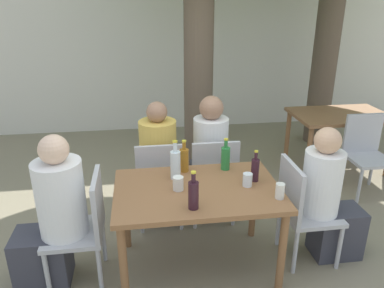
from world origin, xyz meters
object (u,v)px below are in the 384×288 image
dining_table_front (197,199)px  patio_chair_0 (85,223)px  wine_bottle_1 (255,169)px  person_seated_2 (158,165)px  drinking_glass_1 (178,183)px  patio_chair_1 (302,206)px  person_seated_0 (53,220)px  wine_bottle_2 (193,194)px  person_seated_3 (209,160)px  patio_chair_3 (213,176)px  amber_bottle_0 (184,159)px  patio_chair_2 (160,179)px  dining_table_back (340,121)px  water_bottle_3 (175,164)px  drinking_glass_0 (247,180)px  person_seated_1 (329,202)px  green_bottle_4 (225,157)px  drinking_glass_2 (280,191)px  patio_chair_4 (366,150)px

dining_table_front → patio_chair_0: patio_chair_0 is taller
patio_chair_0 → wine_bottle_1: wine_bottle_1 is taller
person_seated_2 → drinking_glass_1: 0.93m
patio_chair_1 → person_seated_0: person_seated_0 is taller
wine_bottle_2 → person_seated_3: bearing=74.2°
person_seated_2 → person_seated_3: size_ratio=0.97×
patio_chair_0 → drinking_glass_1: (0.72, -0.00, 0.29)m
wine_bottle_1 → dining_table_front: bearing=-172.3°
patio_chair_3 → drinking_glass_1: bearing=58.3°
amber_bottle_0 → drinking_glass_1: 0.34m
patio_chair_2 → drinking_glass_1: (0.11, -0.66, 0.29)m
dining_table_back → wine_bottle_1: (-1.62, -1.61, 0.20)m
patio_chair_0 → wine_bottle_1: 1.39m
person_seated_0 → water_bottle_3: (0.95, 0.19, 0.31)m
person_seated_0 → drinking_glass_0: person_seated_0 is taller
water_bottle_3 → person_seated_1: bearing=-8.8°
person_seated_1 → person_seated_3: 1.23m
wine_bottle_2 → patio_chair_3: bearing=70.6°
amber_bottle_0 → person_seated_1: bearing=-15.2°
dining_table_back → green_bottle_4: size_ratio=4.25×
amber_bottle_0 → drinking_glass_2: amber_bottle_0 is taller
person_seated_3 → green_bottle_4: person_seated_3 is taller
person_seated_0 → patio_chair_4: bearing=108.2°
patio_chair_0 → wine_bottle_2: (0.80, -0.28, 0.35)m
patio_chair_4 → dining_table_back: bearing=90.0°
patio_chair_1 → person_seated_3: bearing=34.9°
patio_chair_3 → amber_bottle_0: amber_bottle_0 is taller
patio_chair_4 → wine_bottle_1: bearing=-148.6°
dining_table_back → patio_chair_0: 3.41m
dining_table_front → patio_chair_3: (0.26, 0.66, -0.15)m
wine_bottle_1 → drinking_glass_1: bearing=-174.1°
dining_table_front → patio_chair_2: (-0.26, 0.66, -0.15)m
amber_bottle_0 → wine_bottle_1: (0.54, -0.25, -0.01)m
dining_table_back → person_seated_1: bearing=-120.4°
patio_chair_2 → person_seated_1: size_ratio=0.75×
patio_chair_3 → green_bottle_4: size_ratio=3.21×
amber_bottle_0 → person_seated_0: bearing=-162.9°
patio_chair_2 → drinking_glass_1: size_ratio=8.31×
dining_table_front → patio_chair_0: (-0.87, 0.00, -0.15)m
person_seated_0 → wine_bottle_2: size_ratio=4.34×
person_seated_0 → drinking_glass_2: size_ratio=10.52×
patio_chair_0 → water_bottle_3: water_bottle_3 is taller
wine_bottle_2 → person_seated_2: bearing=98.9°
dining_table_front → dining_table_back: size_ratio=1.08×
drinking_glass_0 → drinking_glass_2: size_ratio=0.89×
dining_table_front → patio_chair_0: 0.88m
green_bottle_4 → person_seated_0: bearing=-167.5°
person_seated_1 → dining_table_front: bearing=90.0°
person_seated_2 → water_bottle_3: 0.77m
patio_chair_0 → green_bottle_4: size_ratio=3.21×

